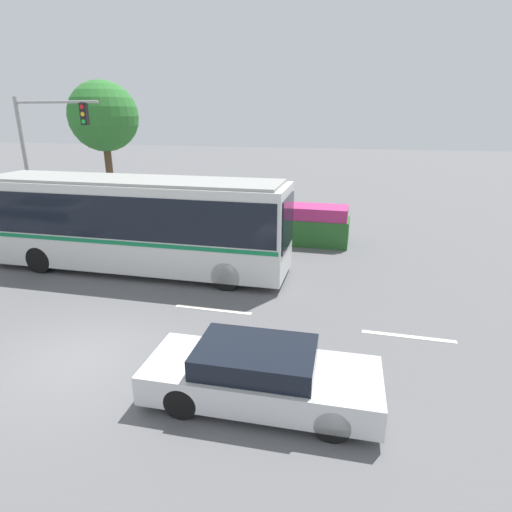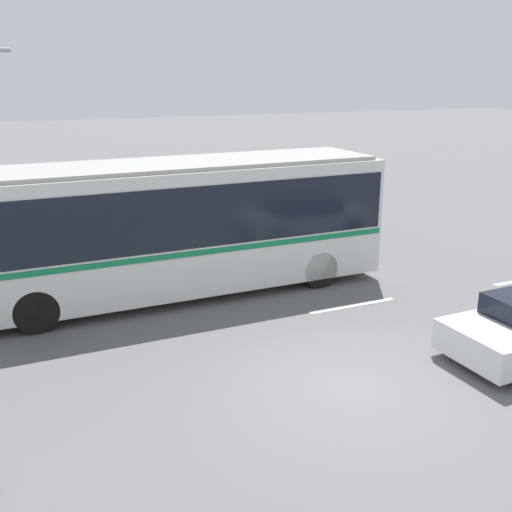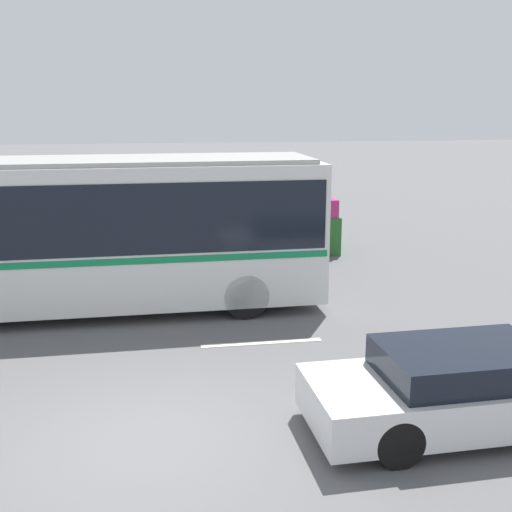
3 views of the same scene
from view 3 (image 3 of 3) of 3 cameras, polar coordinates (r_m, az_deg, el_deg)
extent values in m
plane|color=#5B5B5E|center=(9.55, -9.71, -15.59)|extent=(140.00, 140.00, 0.00)
cube|color=silver|center=(14.74, -16.81, 1.89)|extent=(11.50, 2.73, 3.09)
cube|color=black|center=(14.66, -16.94, 3.79)|extent=(11.27, 2.77, 1.48)
cube|color=#147A47|center=(14.82, -16.71, 0.49)|extent=(11.38, 2.76, 0.14)
cube|color=black|center=(15.10, 5.34, 4.11)|extent=(0.09, 2.19, 1.73)
cube|color=#959592|center=(14.52, -17.24, 8.08)|extent=(11.04, 2.52, 0.10)
cylinder|color=black|center=(16.18, -2.21, -1.25)|extent=(1.00, 0.31, 1.00)
cylinder|color=black|center=(14.01, -0.92, -3.58)|extent=(1.00, 0.31, 1.00)
cube|color=silver|center=(9.94, 18.46, -11.70)|extent=(4.77, 1.95, 0.63)
cube|color=black|center=(9.68, 18.08, -8.96)|extent=(2.40, 1.66, 0.43)
cylinder|color=black|center=(10.10, 8.97, -11.75)|extent=(0.67, 0.24, 0.67)
cylinder|color=black|center=(8.79, 12.61, -15.97)|extent=(0.67, 0.24, 0.67)
cube|color=#286028|center=(19.79, -5.47, 1.70)|extent=(8.90, 1.58, 1.19)
cube|color=#B22D6B|center=(19.64, -5.52, 4.18)|extent=(8.72, 1.50, 0.55)
cube|color=silver|center=(12.71, 0.51, -7.76)|extent=(2.40, 0.16, 0.01)
camera|label=1|loc=(6.20, 74.89, 12.83)|focal=29.33mm
camera|label=2|loc=(5.81, -102.06, 6.85)|focal=42.00mm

